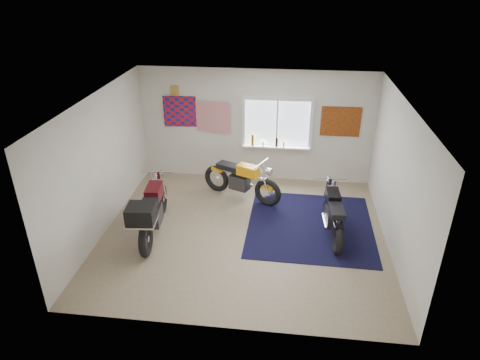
# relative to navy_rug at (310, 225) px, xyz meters

# --- Properties ---
(ground) EXTENTS (5.50, 5.50, 0.00)m
(ground) POSITION_rel_navy_rug_xyz_m (-1.31, -0.43, -0.01)
(ground) COLOR #9E896B
(ground) RESTS_ON ground
(room_shell) EXTENTS (5.50, 5.50, 5.50)m
(room_shell) POSITION_rel_navy_rug_xyz_m (-1.31, -0.43, 1.63)
(room_shell) COLOR white
(room_shell) RESTS_ON ground
(navy_rug) EXTENTS (2.55, 2.65, 0.01)m
(navy_rug) POSITION_rel_navy_rug_xyz_m (0.00, 0.00, 0.00)
(navy_rug) COLOR black
(navy_rug) RESTS_ON ground
(window_assembly) EXTENTS (1.66, 0.17, 1.26)m
(window_assembly) POSITION_rel_navy_rug_xyz_m (-0.81, 2.03, 1.36)
(window_assembly) COLOR white
(window_assembly) RESTS_ON room_shell
(oil_bottles) EXTENTS (0.80, 0.07, 0.28)m
(oil_bottles) POSITION_rel_navy_rug_xyz_m (-1.09, 1.97, 1.01)
(oil_bottles) COLOR brown
(oil_bottles) RESTS_ON window_assembly
(flag_display) EXTENTS (1.60, 0.10, 1.17)m
(flag_display) POSITION_rel_navy_rug_xyz_m (-3.21, 2.05, 2.14)
(flag_display) COLOR red
(flag_display) RESTS_ON room_shell
(triumph_poster) EXTENTS (0.90, 0.03, 0.70)m
(triumph_poster) POSITION_rel_navy_rug_xyz_m (0.64, 2.05, 1.54)
(triumph_poster) COLOR #A54C14
(triumph_poster) RESTS_ON room_shell
(yellow_triumph) EXTENTS (1.86, 0.93, 1.00)m
(yellow_triumph) POSITION_rel_navy_rug_xyz_m (-1.53, 1.00, 0.43)
(yellow_triumph) COLOR black
(yellow_triumph) RESTS_ON ground
(black_chrome_bike) EXTENTS (0.58, 1.90, 0.97)m
(black_chrome_bike) POSITION_rel_navy_rug_xyz_m (0.40, -0.21, 0.42)
(black_chrome_bike) COLOR black
(black_chrome_bike) RESTS_ON navy_rug
(maroon_tourer) EXTENTS (0.71, 2.16, 1.10)m
(maroon_tourer) POSITION_rel_navy_rug_xyz_m (-3.05, -0.78, 0.56)
(maroon_tourer) COLOR black
(maroon_tourer) RESTS_ON ground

